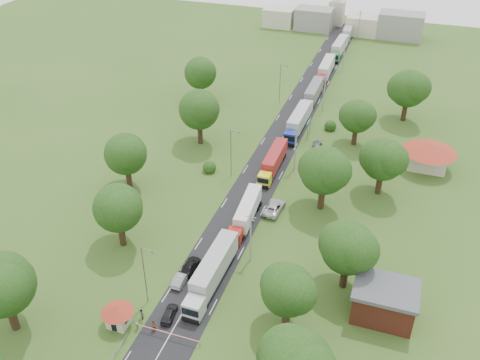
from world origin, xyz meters
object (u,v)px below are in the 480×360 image
at_px(info_sign, 309,125).
at_px(car_lane_mid, 181,278).
at_px(car_lane_front, 169,314).
at_px(guard_booth, 118,313).
at_px(boom_barrier, 158,331).
at_px(pedestrian_near, 154,326).
at_px(truck_0, 212,272).

height_order(info_sign, car_lane_mid, info_sign).
bearing_deg(car_lane_front, guard_booth, 23.15).
distance_m(info_sign, car_lane_mid, 50.50).
height_order(boom_barrier, car_lane_front, car_lane_front).
bearing_deg(car_lane_mid, boom_barrier, 97.77).
height_order(guard_booth, car_lane_front, guard_booth).
xyz_separation_m(boom_barrier, car_lane_mid, (-1.26, 10.16, -0.16)).
relative_size(guard_booth, car_lane_mid, 0.99).
bearing_deg(boom_barrier, car_lane_front, 90.26).
bearing_deg(boom_barrier, car_lane_mid, 97.07).
distance_m(boom_barrier, car_lane_mid, 10.24).
height_order(guard_booth, pedestrian_near, guard_booth).
xyz_separation_m(guard_booth, info_sign, (12.40, 60.00, 0.84)).
relative_size(car_lane_mid, pedestrian_near, 2.65).
xyz_separation_m(guard_booth, pedestrian_near, (4.93, 0.50, -1.32)).
distance_m(info_sign, pedestrian_near, 60.01).
distance_m(guard_booth, car_lane_front, 6.89).
height_order(info_sign, truck_0, truck_0).
bearing_deg(car_lane_front, boom_barrier, 83.53).
bearing_deg(car_lane_front, info_sign, -103.34).
relative_size(guard_booth, pedestrian_near, 2.61).
xyz_separation_m(boom_barrier, car_lane_front, (-0.02, 3.35, -0.23)).
distance_m(truck_0, car_lane_mid, 4.83).
bearing_deg(guard_booth, car_lane_mid, 65.74).
xyz_separation_m(info_sign, pedestrian_near, (-7.47, -59.50, -2.16)).
relative_size(boom_barrier, car_lane_mid, 2.07).
height_order(boom_barrier, truck_0, truck_0).
height_order(truck_0, car_lane_mid, truck_0).
bearing_deg(pedestrian_near, guard_booth, -178.31).
bearing_deg(car_lane_front, truck_0, -118.54).
relative_size(info_sign, truck_0, 0.26).
bearing_deg(guard_booth, truck_0, 51.42).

